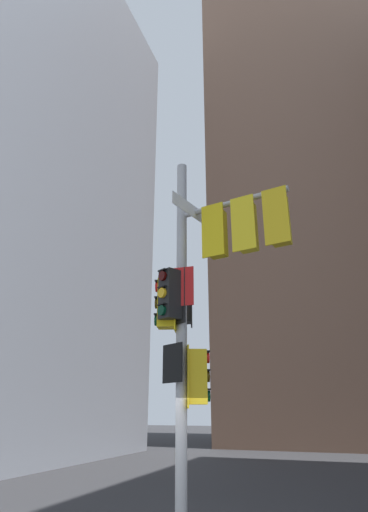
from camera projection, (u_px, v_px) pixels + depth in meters
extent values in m
cube|color=brown|center=(308.00, 175.00, 38.27)|extent=(15.61, 15.61, 46.28)
cylinder|color=#B2B2B5|center=(182.00, 329.00, 8.03)|extent=(0.22, 0.22, 7.58)
cylinder|color=#B2B2B5|center=(231.00, 203.00, 8.36)|extent=(2.37, 0.54, 0.12)
cylinder|color=#B2B2B5|center=(183.00, 276.00, 9.39)|extent=(0.69, 1.78, 0.12)
cube|color=yellow|center=(213.00, 230.00, 8.16)|extent=(0.48, 0.11, 1.14)
cube|color=yellow|center=(217.00, 233.00, 8.32)|extent=(0.39, 0.39, 1.00)
cylinder|color=#360605|center=(220.00, 221.00, 8.60)|extent=(0.21, 0.09, 0.20)
cube|color=black|center=(220.00, 217.00, 8.65)|extent=(0.23, 0.11, 0.02)
cylinder|color=yellow|center=(221.00, 237.00, 8.48)|extent=(0.21, 0.09, 0.20)
cube|color=black|center=(221.00, 231.00, 8.52)|extent=(0.23, 0.11, 0.02)
cylinder|color=#06311C|center=(221.00, 252.00, 8.35)|extent=(0.21, 0.09, 0.20)
cube|color=black|center=(221.00, 247.00, 8.40)|extent=(0.23, 0.11, 0.02)
cube|color=yellow|center=(243.00, 223.00, 7.85)|extent=(0.48, 0.11, 1.14)
cube|color=yellow|center=(247.00, 226.00, 8.01)|extent=(0.39, 0.39, 1.00)
cylinder|color=#360605|center=(249.00, 214.00, 8.29)|extent=(0.21, 0.09, 0.20)
cube|color=black|center=(249.00, 209.00, 8.34)|extent=(0.23, 0.11, 0.02)
cylinder|color=yellow|center=(250.00, 230.00, 8.17)|extent=(0.21, 0.09, 0.20)
cube|color=black|center=(250.00, 225.00, 8.22)|extent=(0.23, 0.11, 0.02)
cylinder|color=#06311C|center=(251.00, 246.00, 8.04)|extent=(0.21, 0.09, 0.20)
cube|color=black|center=(251.00, 241.00, 8.09)|extent=(0.23, 0.11, 0.02)
cube|color=gold|center=(276.00, 215.00, 7.55)|extent=(0.48, 0.11, 1.14)
cube|color=gold|center=(279.00, 219.00, 7.70)|extent=(0.39, 0.39, 1.00)
cylinder|color=red|center=(281.00, 207.00, 7.99)|extent=(0.21, 0.09, 0.20)
cube|color=black|center=(280.00, 202.00, 8.04)|extent=(0.23, 0.11, 0.02)
cylinder|color=#3C2C06|center=(282.00, 223.00, 7.86)|extent=(0.21, 0.09, 0.20)
cube|color=black|center=(282.00, 218.00, 7.91)|extent=(0.23, 0.11, 0.02)
cylinder|color=#06311C|center=(284.00, 240.00, 7.74)|extent=(0.21, 0.09, 0.20)
cube|color=black|center=(283.00, 234.00, 7.79)|extent=(0.23, 0.11, 0.02)
cube|color=black|center=(191.00, 301.00, 9.17)|extent=(0.18, 0.47, 1.14)
cube|color=black|center=(183.00, 301.00, 9.18)|extent=(0.43, 0.43, 1.00)
cylinder|color=red|center=(174.00, 286.00, 9.31)|extent=(0.12, 0.21, 0.20)
cube|color=black|center=(174.00, 281.00, 9.35)|extent=(0.14, 0.23, 0.02)
cylinder|color=#3C2C06|center=(174.00, 301.00, 9.18)|extent=(0.12, 0.21, 0.20)
cube|color=black|center=(174.00, 296.00, 9.22)|extent=(0.14, 0.23, 0.02)
cylinder|color=#06311C|center=(174.00, 316.00, 9.06)|extent=(0.12, 0.21, 0.20)
cube|color=black|center=(174.00, 311.00, 9.10)|extent=(0.14, 0.23, 0.02)
cube|color=gold|center=(188.00, 377.00, 7.71)|extent=(0.21, 0.45, 1.14)
cube|color=gold|center=(198.00, 377.00, 7.72)|extent=(0.44, 0.44, 1.00)
cylinder|color=red|center=(208.00, 358.00, 7.85)|extent=(0.13, 0.21, 0.20)
cube|color=black|center=(208.00, 352.00, 7.89)|extent=(0.15, 0.23, 0.02)
cylinder|color=#3C2C06|center=(208.00, 377.00, 7.73)|extent=(0.13, 0.21, 0.20)
cube|color=black|center=(208.00, 370.00, 7.77)|extent=(0.15, 0.23, 0.02)
cylinder|color=#06311C|center=(208.00, 396.00, 7.60)|extent=(0.13, 0.21, 0.20)
cube|color=black|center=(209.00, 389.00, 7.64)|extent=(0.15, 0.23, 0.02)
cube|color=black|center=(177.00, 296.00, 8.19)|extent=(0.44, 0.26, 1.14)
cube|color=black|center=(170.00, 295.00, 8.07)|extent=(0.46, 0.46, 1.00)
cylinder|color=#360605|center=(163.00, 276.00, 8.07)|extent=(0.20, 0.15, 0.20)
cube|color=black|center=(162.00, 270.00, 8.11)|extent=(0.23, 0.17, 0.02)
cylinder|color=yellow|center=(162.00, 293.00, 7.95)|extent=(0.20, 0.15, 0.20)
cube|color=black|center=(162.00, 287.00, 7.99)|extent=(0.23, 0.17, 0.02)
cylinder|color=#06311C|center=(162.00, 310.00, 7.82)|extent=(0.20, 0.15, 0.20)
cube|color=black|center=(162.00, 304.00, 7.86)|extent=(0.23, 0.17, 0.02)
cube|color=yellow|center=(176.00, 303.00, 8.22)|extent=(0.16, 0.47, 1.14)
cube|color=yellow|center=(167.00, 304.00, 8.24)|extent=(0.42, 0.42, 1.00)
cylinder|color=red|center=(157.00, 287.00, 8.38)|extent=(0.11, 0.21, 0.20)
cube|color=black|center=(157.00, 282.00, 8.42)|extent=(0.13, 0.23, 0.02)
cylinder|color=#3C2C06|center=(157.00, 304.00, 8.25)|extent=(0.11, 0.21, 0.20)
cube|color=black|center=(157.00, 298.00, 8.29)|extent=(0.13, 0.23, 0.02)
cylinder|color=#06311C|center=(156.00, 321.00, 8.13)|extent=(0.11, 0.21, 0.20)
cube|color=black|center=(156.00, 315.00, 8.17)|extent=(0.13, 0.23, 0.02)
cube|color=white|center=(195.00, 213.00, 8.73)|extent=(0.43, 1.64, 0.28)
cube|color=#19479E|center=(195.00, 213.00, 8.73)|extent=(0.42, 1.60, 0.24)
cube|color=red|center=(178.00, 287.00, 8.12)|extent=(0.64, 0.04, 0.80)
cube|color=white|center=(178.00, 287.00, 8.12)|extent=(0.60, 0.04, 0.76)
cube|color=black|center=(172.00, 363.00, 7.66)|extent=(0.52, 0.33, 0.72)
cube|color=white|center=(172.00, 363.00, 7.66)|extent=(0.48, 0.30, 0.68)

